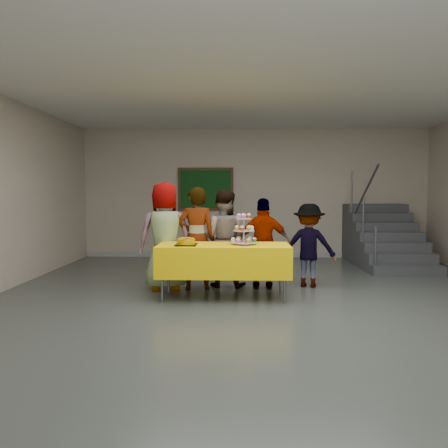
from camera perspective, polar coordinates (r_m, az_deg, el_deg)
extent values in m
plane|color=#4C514C|center=(5.47, 6.24, -11.90)|extent=(10.00, 10.00, 0.00)
cube|color=#B5A791|center=(10.25, 4.02, 4.01)|extent=(8.00, 0.04, 3.00)
cube|color=silver|center=(5.47, 6.49, 19.91)|extent=(8.00, 10.00, 0.04)
cube|color=#999999|center=(10.33, 3.99, -4.00)|extent=(7.90, 0.03, 0.12)
cylinder|color=#595960|center=(6.10, -8.10, -6.74)|extent=(0.04, 0.04, 0.73)
cylinder|color=#595960|center=(6.05, 7.91, -6.83)|extent=(0.04, 0.04, 0.73)
cylinder|color=#595960|center=(6.66, -7.26, -5.82)|extent=(0.04, 0.04, 0.73)
cylinder|color=#595960|center=(6.62, 7.35, -5.89)|extent=(0.04, 0.04, 0.73)
cube|color=#595960|center=(6.24, -0.05, -2.97)|extent=(1.80, 0.70, 0.02)
cube|color=yellow|center=(6.27, -0.05, -4.69)|extent=(1.88, 0.78, 0.44)
cylinder|color=silver|center=(6.25, 2.59, -2.64)|extent=(0.18, 0.18, 0.01)
cylinder|color=silver|center=(6.23, 2.60, -0.77)|extent=(0.02, 0.02, 0.42)
cylinder|color=silver|center=(6.25, 2.59, -2.41)|extent=(0.38, 0.38, 0.01)
cylinder|color=silver|center=(6.23, 2.60, -0.86)|extent=(0.30, 0.30, 0.01)
cylinder|color=silver|center=(6.22, 2.60, 0.70)|extent=(0.22, 0.22, 0.01)
cube|color=black|center=(6.16, -4.97, -2.71)|extent=(0.30, 0.30, 0.02)
cylinder|color=#E79F00|center=(6.15, -4.97, -2.31)|extent=(0.25, 0.25, 0.07)
ellipsoid|color=#E79F00|center=(6.15, -4.97, -1.98)|extent=(0.25, 0.25, 0.05)
ellipsoid|color=white|center=(6.11, -4.59, -1.86)|extent=(0.08, 0.08, 0.02)
cube|color=silver|center=(6.02, -5.30, -1.95)|extent=(0.30, 0.16, 0.04)
imported|color=slate|center=(6.84, -7.68, -1.56)|extent=(0.91, 0.68, 1.68)
imported|color=#5C5C65|center=(6.81, -3.61, -1.89)|extent=(0.61, 0.42, 1.60)
imported|color=#5D5C65|center=(7.00, -0.12, -1.91)|extent=(0.85, 0.72, 1.55)
imported|color=slate|center=(6.87, 5.24, -2.57)|extent=(0.85, 0.38, 1.43)
imported|color=slate|center=(7.13, 11.03, -2.75)|extent=(0.95, 0.68, 1.34)
cube|color=#424447|center=(8.70, 22.79, -5.62)|extent=(1.30, 0.30, 0.18)
cube|color=#424447|center=(8.97, 22.11, -4.74)|extent=(1.30, 0.30, 0.36)
cube|color=#424447|center=(9.23, 21.47, -3.92)|extent=(1.30, 0.30, 0.54)
cube|color=#424447|center=(9.50, 20.87, -3.14)|extent=(1.30, 0.30, 0.72)
cube|color=#424447|center=(9.77, 20.30, -2.40)|extent=(1.30, 0.30, 0.90)
cube|color=#424447|center=(10.05, 19.77, -1.70)|extent=(1.30, 0.30, 1.08)
cube|color=#424447|center=(10.32, 19.26, -1.04)|extent=(1.30, 0.30, 1.26)
cube|color=#424447|center=(10.61, 18.77, -0.90)|extent=(1.30, 0.30, 1.26)
cylinder|color=#595960|center=(8.41, 19.16, -3.38)|extent=(0.04, 0.04, 0.90)
cylinder|color=#595960|center=(9.12, 17.72, 0.62)|extent=(0.04, 0.04, 0.90)
cylinder|color=#595960|center=(9.97, 16.35, 4.03)|extent=(0.04, 0.04, 0.90)
cylinder|color=#595960|center=(9.15, 17.69, 3.45)|extent=(0.04, 1.85, 1.20)
cube|color=#472B16|center=(10.24, -2.41, 4.57)|extent=(1.30, 0.04, 1.00)
cube|color=#144116|center=(10.21, -2.42, 4.57)|extent=(1.18, 0.02, 0.88)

